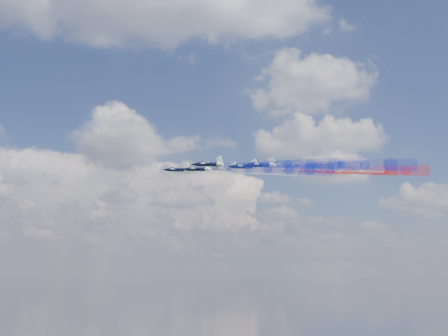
# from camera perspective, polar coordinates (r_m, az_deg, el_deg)

# --- Properties ---
(jet_lead) EXTENTS (13.78, 13.08, 5.14)m
(jet_lead) POSITION_cam_1_polar(r_m,az_deg,el_deg) (182.13, -4.93, -0.18)
(jet_lead) COLOR black
(trail_lead) EXTENTS (34.98, 20.47, 7.52)m
(trail_lead) POSITION_cam_1_polar(r_m,az_deg,el_deg) (170.27, 1.68, -0.20)
(trail_lead) COLOR white
(jet_inner_left) EXTENTS (13.78, 13.08, 5.14)m
(jet_inner_left) POSITION_cam_1_polar(r_m,az_deg,el_deg) (166.46, -2.82, -0.12)
(jet_inner_left) COLOR black
(trail_inner_left) EXTENTS (34.98, 20.47, 7.52)m
(trail_inner_left) POSITION_cam_1_polar(r_m,az_deg,el_deg) (155.51, 4.60, -0.14)
(trail_inner_left) COLOR #1826D1
(jet_inner_right) EXTENTS (13.78, 13.08, 5.14)m
(jet_inner_right) POSITION_cam_1_polar(r_m,az_deg,el_deg) (181.26, 0.03, -0.08)
(jet_inner_right) COLOR black
(trail_inner_right) EXTENTS (34.98, 20.47, 7.52)m
(trail_inner_right) POSITION_cam_1_polar(r_m,az_deg,el_deg) (171.27, 6.96, -0.10)
(trail_inner_right) COLOR red
(jet_outer_left) EXTENTS (13.78, 13.08, 5.14)m
(jet_outer_left) POSITION_cam_1_polar(r_m,az_deg,el_deg) (150.99, -1.71, 0.38)
(jet_outer_left) COLOR black
(trail_outer_left) EXTENTS (34.98, 20.47, 7.52)m
(trail_outer_left) POSITION_cam_1_polar(r_m,az_deg,el_deg) (140.60, 6.60, 0.39)
(trail_outer_left) COLOR #1826D1
(jet_center_third) EXTENTS (13.78, 13.08, 5.14)m
(jet_center_third) POSITION_cam_1_polar(r_m,az_deg,el_deg) (168.12, 2.04, 0.13)
(jet_center_third) COLOR black
(trail_center_third) EXTENTS (34.98, 20.47, 7.52)m
(trail_center_third) POSITION_cam_1_polar(r_m,az_deg,el_deg) (159.01, 9.64, 0.13)
(trail_center_third) COLOR white
(jet_outer_right) EXTENTS (13.78, 13.08, 5.14)m
(jet_outer_right) POSITION_cam_1_polar(r_m,az_deg,el_deg) (185.85, 4.64, -0.20)
(jet_outer_right) COLOR black
(trail_outer_right) EXTENTS (34.98, 20.47, 7.52)m
(trail_outer_right) POSITION_cam_1_polar(r_m,az_deg,el_deg) (177.61, 11.59, -0.21)
(trail_outer_right) COLOR red
(jet_rear_left) EXTENTS (13.78, 13.08, 5.14)m
(jet_rear_left) POSITION_cam_1_polar(r_m,az_deg,el_deg) (154.71, 3.73, 0.31)
(jet_rear_left) COLOR black
(trail_rear_left) EXTENTS (34.98, 20.47, 7.52)m
(trail_rear_left) POSITION_cam_1_polar(r_m,az_deg,el_deg) (146.39, 12.11, 0.32)
(trail_rear_left) COLOR #1826D1
(jet_rear_right) EXTENTS (13.78, 13.08, 5.14)m
(jet_rear_right) POSITION_cam_1_polar(r_m,az_deg,el_deg) (171.94, 6.49, -0.18)
(jet_rear_right) COLOR black
(trail_rear_right) EXTENTS (34.98, 20.47, 7.52)m
(trail_rear_right) POSITION_cam_1_polar(r_m,az_deg,el_deg) (164.54, 14.10, -0.20)
(trail_rear_right) COLOR red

